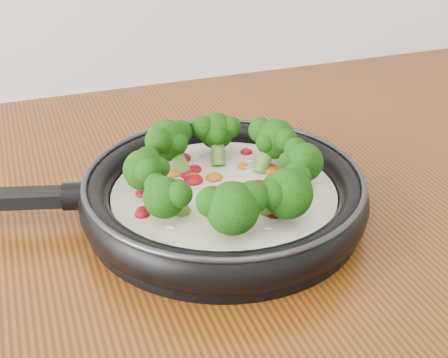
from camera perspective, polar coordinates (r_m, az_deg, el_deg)
name	(u,v)px	position (r m, az deg, el deg)	size (l,w,h in m)	color
skillet	(222,191)	(0.70, -0.21, -1.15)	(0.54, 0.40, 0.10)	black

